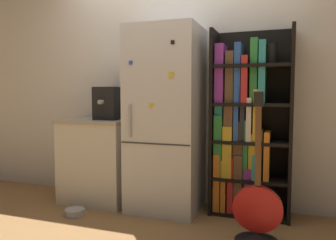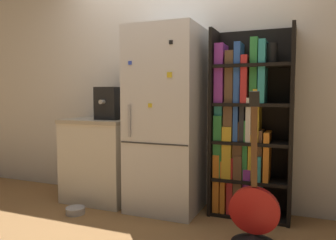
{
  "view_description": "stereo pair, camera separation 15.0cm",
  "coord_description": "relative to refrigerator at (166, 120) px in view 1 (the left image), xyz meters",
  "views": [
    {
      "loc": [
        1.08,
        -2.83,
        1.13
      ],
      "look_at": [
        0.03,
        0.15,
        0.89
      ],
      "focal_mm": 35.0,
      "sensor_mm": 36.0,
      "label": 1
    },
    {
      "loc": [
        1.22,
        -2.78,
        1.13
      ],
      "look_at": [
        0.03,
        0.15,
        0.89
      ],
      "focal_mm": 35.0,
      "sensor_mm": 36.0,
      "label": 2
    }
  ],
  "objects": [
    {
      "name": "wall_back",
      "position": [
        0.0,
        0.32,
        0.41
      ],
      "size": [
        8.0,
        0.05,
        2.6
      ],
      "color": "white",
      "rests_on": "ground_plane"
    },
    {
      "name": "refrigerator",
      "position": [
        0.0,
        0.0,
        0.0
      ],
      "size": [
        0.68,
        0.61,
        1.78
      ],
      "color": "silver",
      "rests_on": "ground_plane"
    },
    {
      "name": "guitar",
      "position": [
        0.91,
        -0.44,
        -0.72
      ],
      "size": [
        0.38,
        0.34,
        1.16
      ],
      "color": "black",
      "rests_on": "ground_plane"
    },
    {
      "name": "pet_bowl",
      "position": [
        -0.74,
        -0.45,
        -0.85
      ],
      "size": [
        0.18,
        0.18,
        0.06
      ],
      "color": "#B7B7BC",
      "rests_on": "ground_plane"
    },
    {
      "name": "espresso_machine",
      "position": [
        -0.62,
        0.03,
        0.16
      ],
      "size": [
        0.25,
        0.37,
        0.34
      ],
      "color": "black",
      "rests_on": "kitchen_counter"
    },
    {
      "name": "bookshelf",
      "position": [
        0.73,
        0.14,
        -0.1
      ],
      "size": [
        0.73,
        0.34,
        1.74
      ],
      "color": "black",
      "rests_on": "ground_plane"
    },
    {
      "name": "kitchen_counter",
      "position": [
        -0.76,
        0.01,
        -0.45
      ],
      "size": [
        0.72,
        0.58,
        0.88
      ],
      "color": "silver",
      "rests_on": "ground_plane"
    },
    {
      "name": "ground_plane",
      "position": [
        0.0,
        -0.16,
        -0.89
      ],
      "size": [
        16.0,
        16.0,
        0.0
      ],
      "primitive_type": "plane",
      "color": "#A87542"
    }
  ]
}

